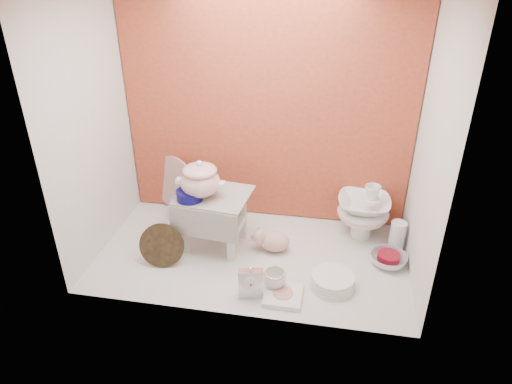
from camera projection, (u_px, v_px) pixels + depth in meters
The scene contains 17 objects.
ground at pixel (252, 255), 2.79m from camera, with size 1.80×1.80×0.00m, color silver.
niche_shell at pixel (258, 93), 2.49m from camera, with size 1.86×1.03×1.53m.
step_stool at pixel (215, 220), 2.80m from camera, with size 0.41×0.35×0.35m, color silver, non-canonical shape.
soup_tureen at pixel (200, 179), 2.64m from camera, with size 0.27×0.27×0.23m, color white, non-canonical shape.
cobalt_bowl at pixel (190, 195), 2.66m from camera, with size 0.15×0.15×0.06m, color #0B0A4D.
floral_platter at pixel (174, 183), 3.17m from camera, with size 0.39×0.04×0.39m, color silver, non-canonical shape.
blue_white_vase at pixel (189, 199), 3.11m from camera, with size 0.26×0.26×0.27m, color silver.
lacquer_tray at pixel (162, 245), 2.66m from camera, with size 0.26×0.10×0.25m, color black, non-canonical shape.
mantel_clock at pixel (251, 282), 2.43m from camera, with size 0.13×0.04×0.19m, color silver.
plush_pig at pixel (274, 241), 2.79m from camera, with size 0.23×0.16×0.14m, color tan.
teacup_saucer at pixel (274, 287), 2.53m from camera, with size 0.18×0.18×0.01m, color white.
gold_rim_teacup at pixel (275, 279), 2.50m from camera, with size 0.12×0.12×0.10m, color white.
lattice_dish at pixel (283, 295), 2.46m from camera, with size 0.20×0.20×0.03m, color white.
dinner_plate_stack at pixel (333, 281), 2.52m from camera, with size 0.25×0.25×0.07m, color white.
crystal_bowl at pixel (388, 260), 2.70m from camera, with size 0.21×0.21×0.07m, color silver.
clear_glass_vase at pixel (397, 236), 2.80m from camera, with size 0.09×0.09×0.19m, color silver.
porcelain_tower at pixel (363, 210), 2.89m from camera, with size 0.32×0.32×0.36m, color white, non-canonical shape.
Camera 1 is at (0.42, -2.22, 1.67)m, focal length 33.00 mm.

